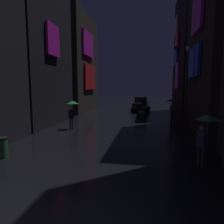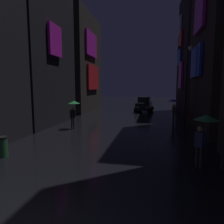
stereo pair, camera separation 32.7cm
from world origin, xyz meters
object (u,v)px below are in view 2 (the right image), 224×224
Objects in this scene: pedestrian_foreground_right_blue at (173,104)px; car_distant at (144,104)px; streetlamp_right_far at (189,78)px; pedestrian_near_crossing_green at (204,127)px; trash_bin at (2,147)px; pedestrian_midstreet_left_green at (74,107)px.

car_distant is at bearing 109.33° from pedestrian_foreground_right_blue.
streetlamp_right_far is (0.92, -1.66, 2.17)m from pedestrian_foreground_right_blue.
pedestrian_near_crossing_green is 0.34× the size of streetlamp_right_far.
trash_bin is (-5.59, -18.29, -0.46)m from car_distant.
pedestrian_near_crossing_green is 8.63m from trash_bin.
pedestrian_foreground_right_blue is at bearing 119.04° from streetlamp_right_far.
pedestrian_near_crossing_green reaches higher than car_distant.
pedestrian_near_crossing_green is at bearing -38.26° from pedestrian_midstreet_left_green.
car_distant is 19.13m from trash_bin.
streetlamp_right_far reaches higher than pedestrian_midstreet_left_green.
car_distant reaches higher than trash_bin.
pedestrian_foreground_right_blue is 8.52m from pedestrian_midstreet_left_green.
streetlamp_right_far reaches higher than pedestrian_foreground_right_blue.
pedestrian_foreground_right_blue is at bearing 90.93° from pedestrian_near_crossing_green.
pedestrian_midstreet_left_green is (-7.57, -3.90, 0.00)m from pedestrian_foreground_right_blue.
pedestrian_foreground_right_blue is 10.00m from pedestrian_near_crossing_green.
pedestrian_foreground_right_blue is 0.34× the size of streetlamp_right_far.
pedestrian_foreground_right_blue is 1.00× the size of pedestrian_midstreet_left_green.
trash_bin is at bearing -177.74° from pedestrian_near_crossing_green.
trash_bin is (-9.30, -8.67, -3.37)m from streetlamp_right_far.
pedestrian_near_crossing_green is at bearing -89.07° from pedestrian_foreground_right_blue.
pedestrian_midstreet_left_green is at bearing 141.74° from pedestrian_near_crossing_green.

